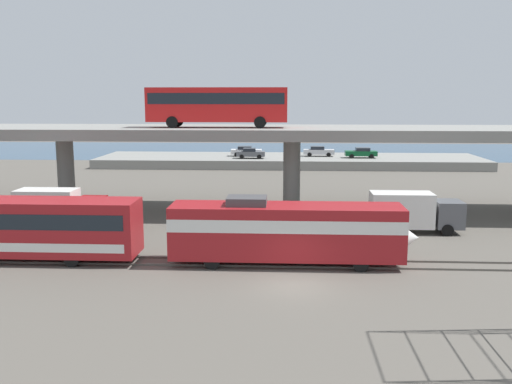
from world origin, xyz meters
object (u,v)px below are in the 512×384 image
parked_car_1 (361,153)px  parked_car_3 (246,151)px  service_truck_west (58,207)px  train_locomotive (298,229)px  service_truck_east (413,211)px  parked_car_0 (318,151)px  transit_bus_on_overpass (217,103)px  parked_car_2 (251,153)px

parked_car_1 → parked_car_3: same height
service_truck_west → parked_car_3: service_truck_west is taller
train_locomotive → service_truck_east: (8.88, 8.78, -0.56)m
service_truck_east → parked_car_0: 43.05m
parked_car_3 → transit_bus_on_overpass: bearing=-89.8°
transit_bus_on_overpass → service_truck_west: bearing=28.3°
parked_car_1 → service_truck_west: bearing=54.8°
train_locomotive → parked_car_1: bearing=78.3°
parked_car_1 → parked_car_0: bearing=-17.8°
service_truck_east → service_truck_west: bearing=180.0°
transit_bus_on_overpass → parked_car_1: (16.97, 34.46, -7.53)m
train_locomotive → service_truck_west: size_ratio=2.21×
train_locomotive → transit_bus_on_overpass: size_ratio=1.25×
service_truck_east → parked_car_2: size_ratio=1.66×
transit_bus_on_overpass → parked_car_2: (0.78, 32.91, -7.53)m
service_truck_east → parked_car_2: 41.97m
train_locomotive → parked_car_0: 51.73m
service_truck_east → parked_car_3: 45.16m
service_truck_east → parked_car_1: 40.84m
parked_car_1 → service_truck_east: bearing=88.1°
train_locomotive → service_truck_west: (-18.50, 8.78, -0.56)m
transit_bus_on_overpass → service_truck_east: size_ratio=1.76×
parked_car_1 → parked_car_3: (-17.08, 1.52, 0.00)m
service_truck_east → parked_car_2: service_truck_east is taller
train_locomotive → parked_car_2: bearing=97.0°
service_truck_west → parked_car_0: service_truck_west is taller
train_locomotive → parked_car_2: (-5.92, 48.06, -0.12)m
train_locomotive → service_truck_west: 20.48m
train_locomotive → parked_car_2: 48.42m
parked_car_1 → parked_car_2: (-16.19, -1.54, -0.00)m
train_locomotive → parked_car_1: (10.27, 49.60, -0.12)m
service_truck_west → parked_car_3: (11.68, 42.34, 0.44)m
service_truck_east → parked_car_0: size_ratio=1.48×
train_locomotive → parked_car_2: size_ratio=3.67×
train_locomotive → parked_car_3: train_locomotive is taller
parked_car_1 → parked_car_2: bearing=5.4°
service_truck_east → parked_car_0: (-4.76, 42.78, 0.44)m
train_locomotive → service_truck_east: bearing=44.7°
train_locomotive → parked_car_0: train_locomotive is taller
parked_car_3 → service_truck_east: bearing=-69.7°
transit_bus_on_overpass → service_truck_west: transit_bus_on_overpass is taller
service_truck_east → parked_car_2: bearing=110.7°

